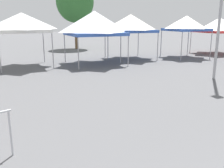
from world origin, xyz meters
TOP-DOWN VIEW (x-y plane):
  - canopy_tent_center at (-1.38, 16.45)m, footprint 3.26×3.26m
  - canopy_tent_far_left at (3.14, 15.78)m, footprint 3.60×3.60m
  - canopy_tent_left_of_center at (6.46, 17.00)m, footprint 3.18×3.18m
  - canopy_tent_behind_left at (10.85, 15.96)m, footprint 2.93×2.93m
  - canopy_tent_far_right at (15.16, 16.87)m, footprint 3.46×3.46m
  - tree_behind_tents_left at (4.49, 25.70)m, footprint 3.82×3.82m

SIDE VIEW (x-z plane):
  - canopy_tent_far_right at x=15.16m, z-range 0.94..4.10m
  - canopy_tent_behind_left at x=10.85m, z-range 1.05..4.33m
  - canopy_tent_left_of_center at x=6.46m, z-range 1.02..4.39m
  - canopy_tent_far_left at x=3.14m, z-range 0.97..4.51m
  - canopy_tent_center at x=-1.38m, z-range 1.09..4.47m
  - tree_behind_tents_left at x=4.49m, z-range 1.33..8.23m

